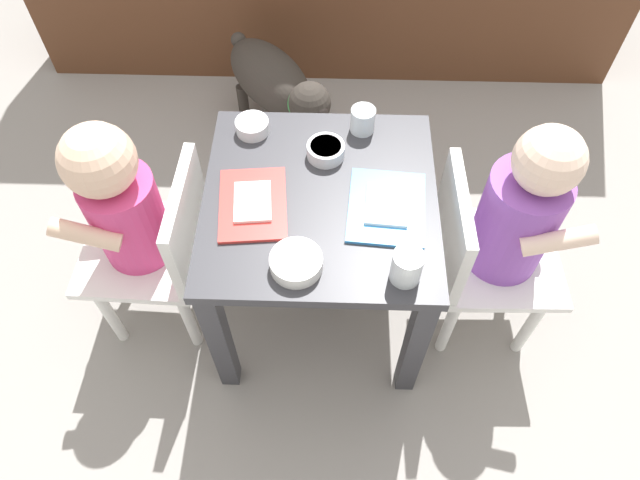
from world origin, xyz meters
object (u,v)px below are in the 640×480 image
(cereal_bowl_right_side, at_px, (252,126))
(water_cup_left, at_px, (363,121))
(dining_table, at_px, (320,223))
(food_tray_right, at_px, (387,207))
(veggie_bowl_near, at_px, (326,150))
(dog, at_px, (276,83))
(seated_child_left, at_px, (131,213))
(seated_child_right, at_px, (511,221))
(water_cup_right, at_px, (406,268))
(food_tray_left, at_px, (253,203))
(veggie_bowl_far, at_px, (296,262))

(cereal_bowl_right_side, bearing_deg, water_cup_left, 3.11)
(dining_table, xyz_separation_m, food_tray_right, (0.14, -0.03, 0.10))
(veggie_bowl_near, bearing_deg, dog, 107.38)
(seated_child_left, distance_m, seated_child_right, 0.82)
(dining_table, relative_size, water_cup_right, 6.92)
(dining_table, xyz_separation_m, dog, (-0.16, 0.65, -0.15))
(food_tray_left, relative_size, veggie_bowl_far, 1.98)
(dog, bearing_deg, seated_child_right, -49.90)
(food_tray_right, height_order, water_cup_left, water_cup_left)
(food_tray_left, distance_m, water_cup_left, 0.33)
(seated_child_left, distance_m, veggie_bowl_near, 0.45)
(food_tray_left, height_order, water_cup_right, water_cup_right)
(seated_child_right, bearing_deg, water_cup_right, -144.84)
(seated_child_left, xyz_separation_m, seated_child_right, (0.82, 0.00, 0.00))
(dining_table, height_order, food_tray_right, food_tray_right)
(cereal_bowl_right_side, height_order, veggie_bowl_near, same)
(seated_child_left, distance_m, food_tray_left, 0.27)
(veggie_bowl_near, bearing_deg, veggie_bowl_far, -99.54)
(seated_child_right, relative_size, veggie_bowl_far, 6.63)
(food_tray_right, xyz_separation_m, water_cup_right, (0.03, -0.17, 0.03))
(food_tray_right, bearing_deg, dog, 113.65)
(cereal_bowl_right_side, bearing_deg, seated_child_left, -139.50)
(seated_child_right, distance_m, food_tray_left, 0.55)
(dog, relative_size, veggie_bowl_near, 5.08)
(dining_table, xyz_separation_m, water_cup_left, (0.09, 0.20, 0.12))
(dining_table, height_order, seated_child_left, seated_child_left)
(dog, xyz_separation_m, food_tray_left, (0.02, -0.68, 0.25))
(dining_table, relative_size, cereal_bowl_right_side, 6.62)
(food_tray_left, bearing_deg, dining_table, 11.33)
(dining_table, xyz_separation_m, veggie_bowl_near, (0.01, 0.12, 0.11))
(water_cup_left, relative_size, veggie_bowl_near, 0.70)
(water_cup_left, height_order, veggie_bowl_near, water_cup_left)
(water_cup_left, distance_m, veggie_bowl_far, 0.40)
(veggie_bowl_near, bearing_deg, seated_child_left, -161.29)
(food_tray_right, relative_size, veggie_bowl_near, 2.46)
(water_cup_right, bearing_deg, dog, 111.09)
(dog, xyz_separation_m, veggie_bowl_near, (0.17, -0.53, 0.26))
(seated_child_left, bearing_deg, food_tray_left, -0.79)
(food_tray_right, distance_m, veggie_bowl_far, 0.23)
(seated_child_right, xyz_separation_m, dog, (-0.57, 0.67, -0.21))
(dining_table, height_order, dog, dining_table)
(veggie_bowl_near, bearing_deg, water_cup_right, -62.97)
(dog, bearing_deg, cereal_bowl_right_side, -90.35)
(dog, relative_size, water_cup_left, 7.23)
(dining_table, relative_size, food_tray_left, 2.49)
(water_cup_right, relative_size, cereal_bowl_right_side, 0.96)
(dog, relative_size, food_tray_right, 2.06)
(seated_child_right, bearing_deg, dog, 130.10)
(dining_table, xyz_separation_m, water_cup_right, (0.17, -0.19, 0.13))
(veggie_bowl_near, xyz_separation_m, veggie_bowl_far, (-0.05, -0.30, -0.00))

